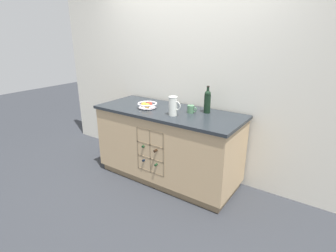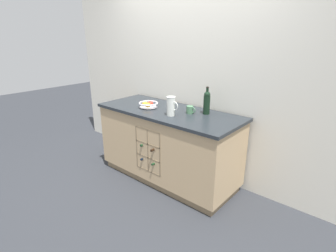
% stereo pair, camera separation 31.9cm
% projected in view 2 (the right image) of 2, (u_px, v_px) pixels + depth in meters
% --- Properties ---
extents(ground_plane, '(14.00, 14.00, 0.00)m').
position_uv_depth(ground_plane, '(168.00, 177.00, 3.43)').
color(ground_plane, '#2D3035').
extents(back_wall, '(4.40, 0.06, 2.55)m').
position_uv_depth(back_wall, '(189.00, 76.00, 3.31)').
color(back_wall, silver).
rests_on(back_wall, ground_plane).
extents(kitchen_island, '(1.81, 0.76, 0.91)m').
position_uv_depth(kitchen_island, '(168.00, 145.00, 3.28)').
color(kitchen_island, '#8B7354').
rests_on(kitchen_island, ground_plane).
extents(fruit_bowl, '(0.24, 0.24, 0.08)m').
position_uv_depth(fruit_bowl, '(148.00, 104.00, 3.22)').
color(fruit_bowl, silver).
rests_on(fruit_bowl, kitchen_island).
extents(white_pitcher, '(0.15, 0.10, 0.21)m').
position_uv_depth(white_pitcher, '(171.00, 106.00, 2.89)').
color(white_pitcher, silver).
rests_on(white_pitcher, kitchen_island).
extents(ceramic_mug, '(0.12, 0.08, 0.09)m').
position_uv_depth(ceramic_mug, '(190.00, 110.00, 2.99)').
color(ceramic_mug, '#4C7A56').
rests_on(ceramic_mug, kitchen_island).
extents(standing_wine_bottle, '(0.08, 0.08, 0.31)m').
position_uv_depth(standing_wine_bottle, '(207.00, 102.00, 2.94)').
color(standing_wine_bottle, black).
rests_on(standing_wine_bottle, kitchen_island).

